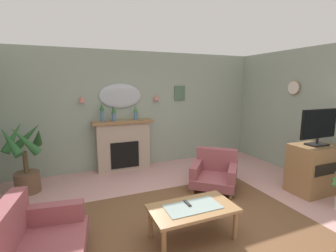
% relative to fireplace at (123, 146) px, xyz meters
% --- Properties ---
extents(floor, '(7.01, 6.94, 0.10)m').
position_rel_fireplace_xyz_m(floor, '(0.49, -2.80, -0.62)').
color(floor, '#C6938E').
rests_on(floor, ground).
extents(wall_back, '(7.01, 0.10, 2.73)m').
position_rel_fireplace_xyz_m(wall_back, '(0.49, 0.22, 0.79)').
color(wall_back, '#93A393').
rests_on(wall_back, ground).
extents(patterned_rug, '(3.20, 2.40, 0.01)m').
position_rel_fireplace_xyz_m(patterned_rug, '(0.49, -2.60, -0.56)').
color(patterned_rug, brown).
rests_on(patterned_rug, ground).
extents(fireplace, '(1.36, 0.36, 1.16)m').
position_rel_fireplace_xyz_m(fireplace, '(0.00, 0.00, 0.00)').
color(fireplace, tan).
rests_on(fireplace, ground).
extents(mantel_vase_left, '(0.10, 0.10, 0.41)m').
position_rel_fireplace_xyz_m(mantel_vase_left, '(-0.45, -0.03, 0.81)').
color(mantel_vase_left, '#4C7093').
rests_on(mantel_vase_left, fireplace).
extents(mantel_vase_right, '(0.10, 0.10, 0.35)m').
position_rel_fireplace_xyz_m(mantel_vase_right, '(-0.20, -0.03, 0.78)').
color(mantel_vase_right, '#4C7093').
rests_on(mantel_vase_right, fireplace).
extents(mantel_vase_centre, '(0.10, 0.10, 0.34)m').
position_rel_fireplace_xyz_m(mantel_vase_centre, '(0.30, -0.03, 0.77)').
color(mantel_vase_centre, '#4C7093').
rests_on(mantel_vase_centre, fireplace).
extents(wall_mirror, '(0.96, 0.06, 0.56)m').
position_rel_fireplace_xyz_m(wall_mirror, '(0.00, 0.14, 1.14)').
color(wall_mirror, '#B2BCC6').
extents(wall_sconce_left, '(0.14, 0.14, 0.14)m').
position_rel_fireplace_xyz_m(wall_sconce_left, '(-0.85, 0.09, 1.09)').
color(wall_sconce_left, '#D17066').
extents(wall_sconce_right, '(0.14, 0.14, 0.14)m').
position_rel_fireplace_xyz_m(wall_sconce_right, '(0.85, 0.09, 1.09)').
color(wall_sconce_right, '#D17066').
extents(wall_clock, '(0.04, 0.31, 0.31)m').
position_rel_fireplace_xyz_m(wall_clock, '(3.46, -1.53, 1.33)').
color(wall_clock, silver).
extents(framed_picture, '(0.28, 0.03, 0.36)m').
position_rel_fireplace_xyz_m(framed_picture, '(1.50, 0.15, 1.18)').
color(framed_picture, '#4C6B56').
extents(coffee_table, '(1.10, 0.60, 0.45)m').
position_rel_fireplace_xyz_m(coffee_table, '(0.26, -2.91, -0.19)').
color(coffee_table, olive).
rests_on(coffee_table, ground).
extents(tv_remote, '(0.04, 0.16, 0.02)m').
position_rel_fireplace_xyz_m(tv_remote, '(0.22, -2.82, -0.12)').
color(tv_remote, black).
rests_on(tv_remote, coffee_table).
extents(armchair_beside_couch, '(1.14, 1.14, 0.71)m').
position_rel_fireplace_xyz_m(armchair_beside_couch, '(1.41, -1.66, -0.27)').
color(armchair_beside_couch, '#934C51').
rests_on(armchair_beside_couch, ground).
extents(tv_cabinet, '(0.80, 0.57, 0.90)m').
position_rel_fireplace_xyz_m(tv_cabinet, '(2.95, -2.54, -0.12)').
color(tv_cabinet, olive).
rests_on(tv_cabinet, ground).
extents(tv_flatscreen, '(0.84, 0.24, 0.65)m').
position_rel_fireplace_xyz_m(tv_flatscreen, '(2.95, -2.56, 0.68)').
color(tv_flatscreen, black).
rests_on(tv_flatscreen, tv_cabinet).
extents(potted_plant_tall_palm, '(0.79, 0.82, 1.32)m').
position_rel_fireplace_xyz_m(potted_plant_tall_palm, '(-1.91, -0.52, 0.06)').
color(potted_plant_tall_palm, brown).
rests_on(potted_plant_tall_palm, ground).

